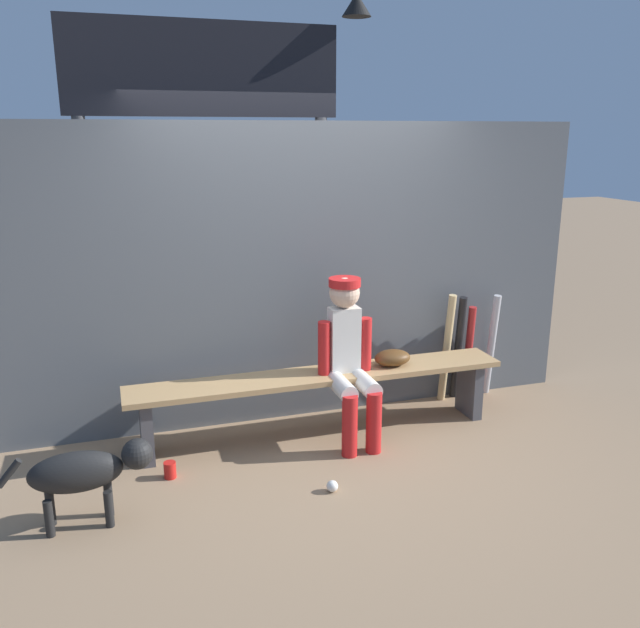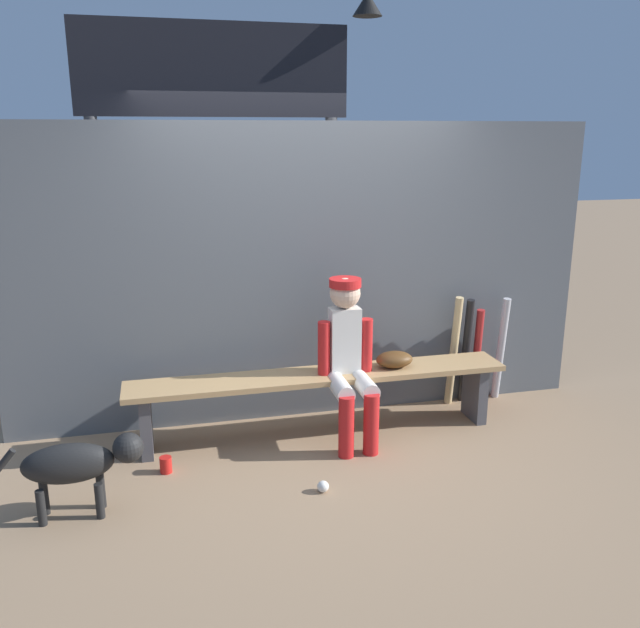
{
  "view_description": "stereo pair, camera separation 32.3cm",
  "coord_description": "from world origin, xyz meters",
  "px_view_note": "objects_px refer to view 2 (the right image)",
  "views": [
    {
      "loc": [
        -1.4,
        -4.36,
        2.19
      ],
      "look_at": [
        0.0,
        0.0,
        0.94
      ],
      "focal_mm": 37.44,
      "sensor_mm": 36.0,
      "label": 1
    },
    {
      "loc": [
        -1.09,
        -4.45,
        2.19
      ],
      "look_at": [
        0.0,
        0.0,
        0.94
      ],
      "focal_mm": 37.44,
      "sensor_mm": 36.0,
      "label": 2
    }
  ],
  "objects_px": {
    "bat_aluminum_red": "(477,356)",
    "dog": "(78,463)",
    "baseball_glove": "(394,359)",
    "bat_wood_natural": "(454,351)",
    "player_seated": "(349,355)",
    "bat_aluminum_black": "(466,351)",
    "bat_aluminum_silver": "(501,349)",
    "scoreboard": "(225,117)",
    "baseball": "(323,486)",
    "dugout_bench": "(320,386)",
    "cup_on_ground": "(166,465)",
    "cup_on_bench": "(345,363)"
  },
  "relations": [
    {
      "from": "bat_wood_natural",
      "to": "scoreboard",
      "type": "distance_m",
      "value": 2.66
    },
    {
      "from": "baseball_glove",
      "to": "bat_aluminum_silver",
      "type": "bearing_deg",
      "value": 17.07
    },
    {
      "from": "bat_aluminum_red",
      "to": "cup_on_bench",
      "type": "bearing_deg",
      "value": -166.08
    },
    {
      "from": "cup_on_ground",
      "to": "bat_wood_natural",
      "type": "bearing_deg",
      "value": 14.62
    },
    {
      "from": "bat_aluminum_silver",
      "to": "dog",
      "type": "height_order",
      "value": "bat_aluminum_silver"
    },
    {
      "from": "player_seated",
      "to": "baseball_glove",
      "type": "bearing_deg",
      "value": 16.55
    },
    {
      "from": "bat_aluminum_red",
      "to": "bat_aluminum_silver",
      "type": "height_order",
      "value": "bat_aluminum_silver"
    },
    {
      "from": "bat_wood_natural",
      "to": "cup_on_bench",
      "type": "height_order",
      "value": "bat_wood_natural"
    },
    {
      "from": "cup_on_bench",
      "to": "dog",
      "type": "distance_m",
      "value": 1.97
    },
    {
      "from": "cup_on_ground",
      "to": "baseball_glove",
      "type": "bearing_deg",
      "value": 10.5
    },
    {
      "from": "baseball_glove",
      "to": "dugout_bench",
      "type": "bearing_deg",
      "value": 180.0
    },
    {
      "from": "bat_aluminum_silver",
      "to": "bat_aluminum_black",
      "type": "bearing_deg",
      "value": -176.78
    },
    {
      "from": "bat_aluminum_red",
      "to": "cup_on_bench",
      "type": "relative_size",
      "value": 7.31
    },
    {
      "from": "cup_on_ground",
      "to": "dog",
      "type": "xyz_separation_m",
      "value": [
        -0.49,
        -0.4,
        0.28
      ]
    },
    {
      "from": "bat_wood_natural",
      "to": "player_seated",
      "type": "bearing_deg",
      "value": -158.06
    },
    {
      "from": "bat_aluminum_red",
      "to": "dog",
      "type": "bearing_deg",
      "value": -161.17
    },
    {
      "from": "baseball",
      "to": "bat_aluminum_silver",
      "type": "bearing_deg",
      "value": 32.02
    },
    {
      "from": "cup_on_bench",
      "to": "bat_wood_natural",
      "type": "bearing_deg",
      "value": 15.47
    },
    {
      "from": "dugout_bench",
      "to": "baseball",
      "type": "distance_m",
      "value": 0.9
    },
    {
      "from": "player_seated",
      "to": "dugout_bench",
      "type": "bearing_deg",
      "value": 148.02
    },
    {
      "from": "dog",
      "to": "cup_on_bench",
      "type": "bearing_deg",
      "value": 21.97
    },
    {
      "from": "baseball",
      "to": "cup_on_bench",
      "type": "height_order",
      "value": "cup_on_bench"
    },
    {
      "from": "baseball_glove",
      "to": "bat_wood_natural",
      "type": "bearing_deg",
      "value": 25.14
    },
    {
      "from": "bat_wood_natural",
      "to": "cup_on_ground",
      "type": "xyz_separation_m",
      "value": [
        -2.32,
        -0.61,
        -0.41
      ]
    },
    {
      "from": "bat_wood_natural",
      "to": "scoreboard",
      "type": "relative_size",
      "value": 0.29
    },
    {
      "from": "bat_aluminum_silver",
      "to": "baseball",
      "type": "height_order",
      "value": "bat_aluminum_silver"
    },
    {
      "from": "bat_wood_natural",
      "to": "bat_aluminum_red",
      "type": "distance_m",
      "value": 0.23
    },
    {
      "from": "dog",
      "to": "scoreboard",
      "type": "bearing_deg",
      "value": 59.51
    },
    {
      "from": "baseball_glove",
      "to": "bat_aluminum_black",
      "type": "bearing_deg",
      "value": 22.72
    },
    {
      "from": "cup_on_ground",
      "to": "dog",
      "type": "distance_m",
      "value": 0.69
    },
    {
      "from": "player_seated",
      "to": "bat_aluminum_red",
      "type": "height_order",
      "value": "player_seated"
    },
    {
      "from": "bat_aluminum_black",
      "to": "cup_on_bench",
      "type": "bearing_deg",
      "value": -165.24
    },
    {
      "from": "bat_wood_natural",
      "to": "cup_on_ground",
      "type": "relative_size",
      "value": 8.47
    },
    {
      "from": "bat_aluminum_red",
      "to": "baseball",
      "type": "xyz_separation_m",
      "value": [
        -1.59,
        -1.12,
        -0.37
      ]
    },
    {
      "from": "player_seated",
      "to": "bat_aluminum_red",
      "type": "relative_size",
      "value": 1.48
    },
    {
      "from": "cup_on_ground",
      "to": "bat_aluminum_black",
      "type": "bearing_deg",
      "value": 14.33
    },
    {
      "from": "baseball_glove",
      "to": "bat_wood_natural",
      "type": "xyz_separation_m",
      "value": [
        0.62,
        0.29,
        -0.08
      ]
    },
    {
      "from": "dugout_bench",
      "to": "bat_aluminum_black",
      "type": "distance_m",
      "value": 1.34
    },
    {
      "from": "baseball",
      "to": "bat_aluminum_red",
      "type": "bearing_deg",
      "value": 35.24
    },
    {
      "from": "dugout_bench",
      "to": "dog",
      "type": "bearing_deg",
      "value": -156.1
    },
    {
      "from": "dog",
      "to": "player_seated",
      "type": "bearing_deg",
      "value": 18.47
    },
    {
      "from": "baseball",
      "to": "cup_on_ground",
      "type": "xyz_separation_m",
      "value": [
        -0.96,
        0.49,
        0.02
      ]
    },
    {
      "from": "cup_on_bench",
      "to": "dog",
      "type": "bearing_deg",
      "value": -158.03
    },
    {
      "from": "bat_aluminum_black",
      "to": "bat_aluminum_silver",
      "type": "relative_size",
      "value": 1.02
    },
    {
      "from": "player_seated",
      "to": "scoreboard",
      "type": "height_order",
      "value": "scoreboard"
    },
    {
      "from": "bat_aluminum_red",
      "to": "baseball_glove",
      "type": "bearing_deg",
      "value": -159.37
    },
    {
      "from": "dugout_bench",
      "to": "cup_on_ground",
      "type": "distance_m",
      "value": 1.22
    },
    {
      "from": "baseball",
      "to": "baseball_glove",
      "type": "bearing_deg",
      "value": 47.08
    },
    {
      "from": "cup_on_ground",
      "to": "cup_on_bench",
      "type": "bearing_deg",
      "value": 13.97
    },
    {
      "from": "scoreboard",
      "to": "dog",
      "type": "bearing_deg",
      "value": -120.49
    }
  ]
}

